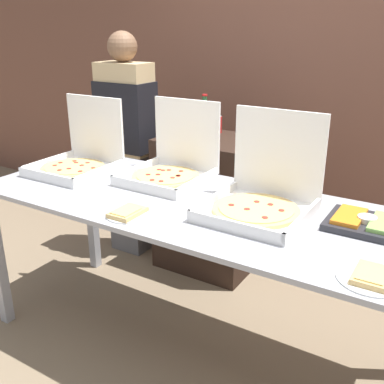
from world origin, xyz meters
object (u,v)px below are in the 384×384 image
at_px(pizza_box_far_left, 171,166).
at_px(paper_plate_front_left, 127,213).
at_px(veggie_tray, 367,223).
at_px(paper_plate_front_center, 372,277).
at_px(pizza_box_near_left, 78,158).
at_px(pizza_box_near_right, 262,196).
at_px(soda_bottle, 205,119).
at_px(soda_can_silver, 205,124).
at_px(soda_can_colored, 217,124).
at_px(person_server_vest, 127,134).

relative_size(pizza_box_far_left, paper_plate_front_left, 2.25).
bearing_deg(paper_plate_front_left, veggie_tray, 24.39).
height_order(pizza_box_far_left, paper_plate_front_center, pizza_box_far_left).
bearing_deg(pizza_box_near_left, paper_plate_front_center, -13.16).
xyz_separation_m(pizza_box_near_right, soda_bottle, (-0.78, 0.82, 0.14)).
bearing_deg(pizza_box_near_left, soda_bottle, 60.89).
height_order(pizza_box_near_right, soda_can_silver, pizza_box_near_right).
distance_m(pizza_box_near_right, soda_bottle, 1.14).
bearing_deg(soda_can_colored, veggie_tray, -36.71).
bearing_deg(veggie_tray, paper_plate_front_left, -155.61).
bearing_deg(soda_bottle, person_server_vest, -171.60).
height_order(pizza_box_near_left, veggie_tray, pizza_box_near_left).
bearing_deg(soda_can_silver, pizza_box_near_left, -109.68).
distance_m(soda_can_silver, soda_can_colored, 0.09).
distance_m(pizza_box_far_left, person_server_vest, 0.94).
bearing_deg(veggie_tray, soda_can_silver, 146.08).
bearing_deg(soda_can_silver, soda_bottle, -62.00).
xyz_separation_m(soda_bottle, person_server_vest, (-0.62, -0.09, -0.16)).
relative_size(pizza_box_far_left, paper_plate_front_center, 1.88).
height_order(paper_plate_front_left, soda_can_silver, soda_can_silver).
xyz_separation_m(paper_plate_front_left, person_server_vest, (-0.89, 1.09, 0.05)).
height_order(paper_plate_front_left, person_server_vest, person_server_vest).
xyz_separation_m(pizza_box_near_right, pizza_box_far_left, (-0.64, 0.18, -0.00)).
xyz_separation_m(paper_plate_front_left, soda_can_colored, (-0.27, 1.38, 0.14)).
xyz_separation_m(veggie_tray, person_server_vest, (-1.88, 0.65, 0.04)).
height_order(soda_bottle, person_server_vest, person_server_vest).
bearing_deg(paper_plate_front_center, person_server_vest, 151.27).
relative_size(paper_plate_front_center, soda_bottle, 0.80).
distance_m(paper_plate_front_center, veggie_tray, 0.45).
relative_size(pizza_box_near_right, soda_can_silver, 3.92).
relative_size(pizza_box_far_left, soda_can_silver, 3.67).
distance_m(pizza_box_far_left, soda_bottle, 0.67).
bearing_deg(pizza_box_near_right, pizza_box_far_left, 164.80).
relative_size(pizza_box_far_left, person_server_vest, 0.27).
height_order(pizza_box_near_left, paper_plate_front_center, pizza_box_near_left).
bearing_deg(person_server_vest, veggie_tray, 160.92).
bearing_deg(soda_can_colored, pizza_box_near_right, -52.11).
xyz_separation_m(soda_can_colored, person_server_vest, (-0.62, -0.29, -0.09)).
distance_m(pizza_box_far_left, soda_can_silver, 0.83).
distance_m(pizza_box_far_left, paper_plate_front_left, 0.57).
bearing_deg(pizza_box_near_left, paper_plate_front_left, -30.30).
bearing_deg(paper_plate_front_left, person_server_vest, 129.28).
bearing_deg(pizza_box_near_left, soda_can_silver, 69.29).
xyz_separation_m(paper_plate_front_center, veggie_tray, (-0.11, 0.44, 0.01)).
distance_m(pizza_box_near_right, soda_can_silver, 1.31).
xyz_separation_m(paper_plate_front_left, paper_plate_front_center, (1.09, 0.01, -0.00)).
height_order(pizza_box_near_right, veggie_tray, pizza_box_near_right).
height_order(pizza_box_far_left, person_server_vest, person_server_vest).
distance_m(paper_plate_front_left, soda_can_colored, 1.41).
relative_size(paper_plate_front_left, soda_can_colored, 1.63).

